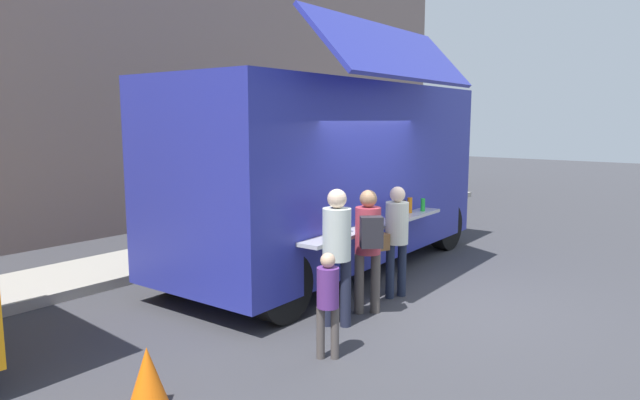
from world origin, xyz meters
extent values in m
plane|color=#38383D|center=(0.00, 0.00, 0.00)|extent=(60.00, 60.00, 0.00)
cube|color=#9E998E|center=(-3.40, 4.61, 0.07)|extent=(28.00, 1.60, 0.15)
cube|color=#29309C|center=(0.60, 2.01, 1.69)|extent=(6.43, 2.54, 2.78)
cube|color=#29309C|center=(0.02, 0.45, 3.45)|extent=(3.52, 0.96, 0.86)
cube|color=black|center=(0.01, 0.90, 2.03)|extent=(3.32, 0.23, 1.25)
cube|color=#B7B7BC|center=(0.01, 0.68, 0.99)|extent=(3.50, 0.48, 0.05)
cylinder|color=black|center=(-1.33, 0.59, 1.13)|extent=(0.07, 0.07, 0.23)
cylinder|color=red|center=(-1.05, 0.62, 1.13)|extent=(0.08, 0.08, 0.23)
cylinder|color=white|center=(-0.81, 0.66, 1.12)|extent=(0.07, 0.07, 0.19)
cylinder|color=orange|center=(-0.53, 0.66, 1.12)|extent=(0.08, 0.08, 0.19)
cylinder|color=green|center=(-0.28, 0.68, 1.13)|extent=(0.07, 0.07, 0.22)
cylinder|color=red|center=(0.03, 0.74, 1.13)|extent=(0.07, 0.07, 0.23)
cylinder|color=red|center=(0.28, 0.65, 1.14)|extent=(0.07, 0.07, 0.24)
cylinder|color=red|center=(0.54, 0.72, 1.15)|extent=(0.06, 0.06, 0.26)
cylinder|color=black|center=(0.81, 0.74, 1.14)|extent=(0.08, 0.08, 0.24)
cylinder|color=orange|center=(1.09, 0.78, 1.14)|extent=(0.08, 0.08, 0.25)
cylinder|color=green|center=(1.37, 0.70, 1.12)|extent=(0.07, 0.07, 0.21)
cube|color=black|center=(3.72, 2.13, 2.19)|extent=(0.16, 1.95, 1.23)
cylinder|color=black|center=(3.03, 3.10, 0.45)|extent=(0.90, 0.28, 0.90)
cylinder|color=black|center=(3.11, 1.11, 0.45)|extent=(0.90, 0.28, 0.90)
cylinder|color=black|center=(-1.91, 2.91, 0.45)|extent=(0.90, 0.28, 0.90)
cylinder|color=black|center=(-1.84, 0.92, 0.45)|extent=(0.90, 0.28, 0.90)
cone|color=orange|center=(-4.11, 0.43, 0.28)|extent=(0.36, 0.36, 0.55)
cylinder|color=#305E36|center=(4.28, 4.31, 0.47)|extent=(0.60, 0.60, 0.94)
cylinder|color=#1D2439|center=(-0.18, 0.36, 0.39)|extent=(0.12, 0.12, 0.78)
cylinder|color=#1D2439|center=(0.01, 0.28, 0.39)|extent=(0.12, 0.12, 0.78)
cylinder|color=beige|center=(-0.08, 0.32, 1.08)|extent=(0.32, 0.32, 0.59)
sphere|color=beige|center=(-0.08, 0.32, 1.48)|extent=(0.22, 0.22, 0.22)
cube|color=brown|center=(-0.32, 0.42, 0.83)|extent=(0.23, 0.19, 0.23)
cylinder|color=#4F4742|center=(-0.96, 0.35, 0.40)|extent=(0.13, 0.13, 0.80)
cylinder|color=#4F4742|center=(-0.82, 0.19, 0.40)|extent=(0.13, 0.13, 0.80)
cylinder|color=#AB3643|center=(-0.89, 0.27, 1.10)|extent=(0.33, 0.33, 0.60)
sphere|color=#9C7350|center=(-0.89, 0.27, 1.52)|extent=(0.22, 0.22, 0.22)
cube|color=#242228|center=(-1.07, 0.10, 1.13)|extent=(0.31, 0.32, 0.39)
cylinder|color=#1F2237|center=(-1.57, 0.40, 0.42)|extent=(0.13, 0.13, 0.83)
cylinder|color=#1F2237|center=(-1.46, 0.21, 0.42)|extent=(0.13, 0.13, 0.83)
cylinder|color=silver|center=(-1.52, 0.31, 1.15)|extent=(0.35, 0.35, 0.63)
sphere|color=beige|center=(-1.52, 0.31, 1.58)|extent=(0.23, 0.23, 0.23)
cylinder|color=#4E4744|center=(-2.38, -0.13, 0.28)|extent=(0.09, 0.09, 0.56)
cylinder|color=#4E4744|center=(-2.28, -0.25, 0.28)|extent=(0.09, 0.09, 0.56)
cylinder|color=#592D79|center=(-2.33, -0.19, 0.78)|extent=(0.23, 0.23, 0.43)
sphere|color=#D0A787|center=(-2.33, -0.19, 1.07)|extent=(0.16, 0.16, 0.16)
camera|label=1|loc=(-6.77, -3.62, 2.51)|focal=31.27mm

